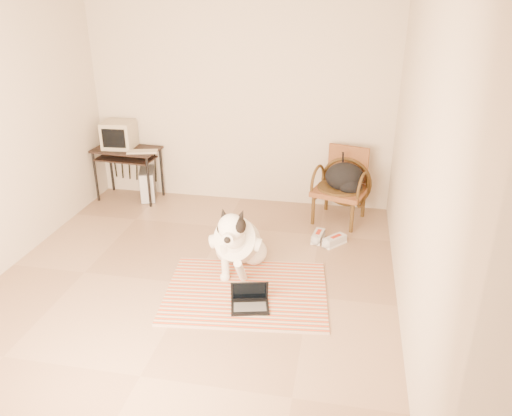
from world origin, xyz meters
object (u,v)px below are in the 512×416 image
(crt_monitor, at_px, (119,135))
(dog, at_px, (238,242))
(computer_desk, at_px, (127,156))
(backpack, at_px, (345,178))
(laptop, at_px, (250,300))
(rattan_chair, at_px, (342,185))
(pc_tower, at_px, (148,184))

(crt_monitor, bearing_deg, dog, -39.72)
(computer_desk, relative_size, backpack, 1.91)
(computer_desk, height_order, crt_monitor, crt_monitor)
(dog, xyz_separation_m, laptop, (0.25, -0.62, -0.25))
(rattan_chair, bearing_deg, dog, -123.53)
(dog, distance_m, rattan_chair, 1.80)
(laptop, distance_m, crt_monitor, 3.33)
(crt_monitor, distance_m, pc_tower, 0.77)
(computer_desk, height_order, rattan_chair, rattan_chair)
(crt_monitor, distance_m, backpack, 3.08)
(dog, height_order, pc_tower, dog)
(rattan_chair, bearing_deg, computer_desk, 177.47)
(dog, relative_size, computer_desk, 1.28)
(pc_tower, bearing_deg, dog, -45.19)
(rattan_chair, relative_size, backpack, 1.92)
(computer_desk, xyz_separation_m, rattan_chair, (2.90, -0.13, -0.16))
(dog, distance_m, backpack, 1.77)
(dog, distance_m, computer_desk, 2.53)
(computer_desk, xyz_separation_m, crt_monitor, (-0.10, 0.05, 0.28))
(laptop, xyz_separation_m, backpack, (0.78, 2.04, 0.50))
(crt_monitor, xyz_separation_m, pc_tower, (0.35, 0.01, -0.69))
(rattan_chair, distance_m, backpack, 0.15)
(backpack, bearing_deg, rattan_chair, 118.32)
(backpack, bearing_deg, pc_tower, 174.45)
(crt_monitor, height_order, backpack, crt_monitor)
(laptop, relative_size, backpack, 0.84)
(laptop, bearing_deg, rattan_chair, 70.72)
(laptop, distance_m, pc_tower, 3.00)
(backpack, bearing_deg, crt_monitor, 175.19)
(dog, xyz_separation_m, pc_tower, (-1.67, 1.68, -0.12))
(laptop, xyz_separation_m, rattan_chair, (0.74, 2.12, 0.38))
(laptop, bearing_deg, crt_monitor, 134.60)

